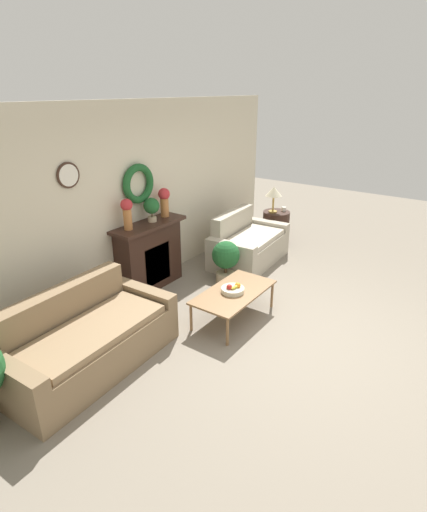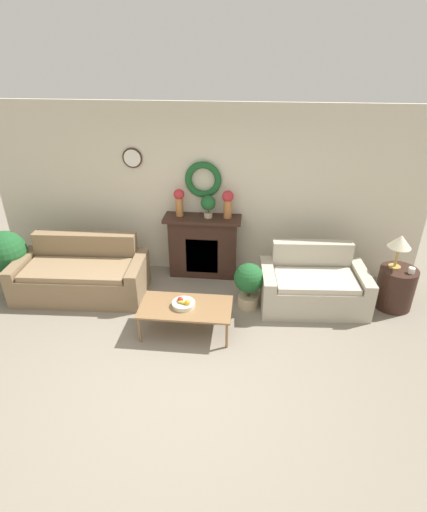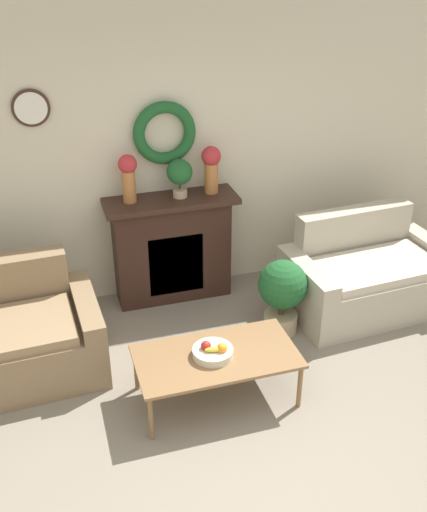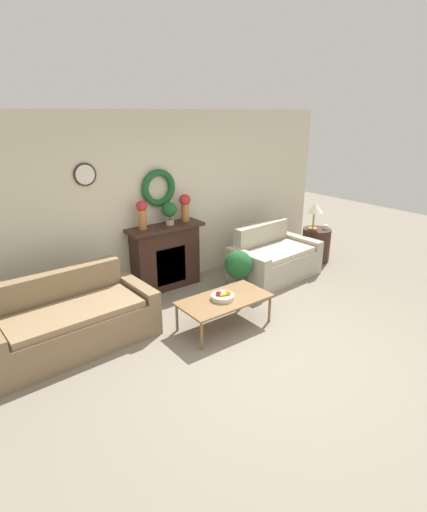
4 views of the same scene
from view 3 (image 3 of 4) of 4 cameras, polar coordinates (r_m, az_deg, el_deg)
name	(u,v)px [view 3 (image 3 of 4)]	position (r m, az deg, el deg)	size (l,w,h in m)	color
ground_plane	(266,491)	(4.10, 5.03, -21.38)	(16.00, 16.00, 0.00)	gray
wall_back	(164,155)	(5.49, -4.74, 9.56)	(6.80, 0.17, 2.70)	beige
fireplace	(172,247)	(5.63, -3.98, 0.83)	(1.21, 0.41, 1.03)	#331E16
loveseat_right	(367,276)	(5.76, 14.40, -1.88)	(1.56, 0.97, 0.87)	#B2A893
coffee_table	(216,358)	(4.46, 0.28, -9.73)	(1.20, 0.63, 0.40)	olive
fruit_bowl	(213,351)	(4.41, -0.04, -9.08)	(0.30, 0.30, 0.12)	beige
vase_on_mantel_left	(128,175)	(5.27, -8.12, 7.67)	(0.16, 0.16, 0.43)	#AD6B38
vase_on_mantel_right	(211,166)	(5.42, -0.22, 8.58)	(0.18, 0.18, 0.43)	#AD6B38
potted_plant_on_mantel	(180,174)	(5.34, -3.25, 7.82)	(0.23, 0.23, 0.35)	tan
potted_plant_floor_by_loveseat	(282,291)	(5.18, 6.57, -3.32)	(0.43, 0.43, 0.69)	tan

